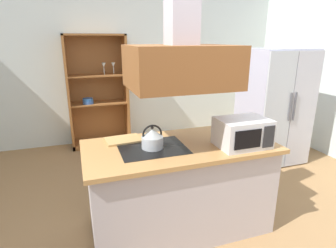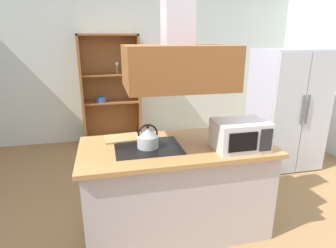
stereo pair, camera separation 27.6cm
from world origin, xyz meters
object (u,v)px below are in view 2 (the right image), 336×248
Objects in this scene: dish_cabinet at (111,96)px; kettle at (148,138)px; microwave at (240,135)px; cutting_board at (122,138)px; fruit_bowl at (234,127)px; refrigerator at (286,109)px.

kettle is at bearing -84.78° from dish_cabinet.
kettle is 0.82m from microwave.
cutting_board is 1.41× the size of fruit_bowl.
refrigerator is at bearing 42.89° from microwave.
fruit_bowl is (-1.25, -0.86, 0.09)m from refrigerator.
kettle is (-2.23, -1.12, 0.13)m from refrigerator.
dish_cabinet is 2.39m from cutting_board.
dish_cabinet reaches higher than kettle.
refrigerator is at bearing 34.63° from fruit_bowl.
refrigerator is at bearing 18.99° from cutting_board.
fruit_bowl is at bearing 14.70° from kettle.
fruit_bowl is (1.22, -2.41, 0.09)m from dish_cabinet.
dish_cabinet is at bearing 90.65° from cutting_board.
fruit_bowl is (0.98, 0.26, -0.04)m from kettle.
cutting_board is at bearing 154.15° from microwave.
dish_cabinet reaches higher than cutting_board.
kettle reaches higher than fruit_bowl.
dish_cabinet reaches higher than microwave.
refrigerator is 3.73× the size of microwave.
kettle is 0.91× the size of fruit_bowl.
dish_cabinet reaches higher than fruit_bowl.
cutting_board is 1.20m from fruit_bowl.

